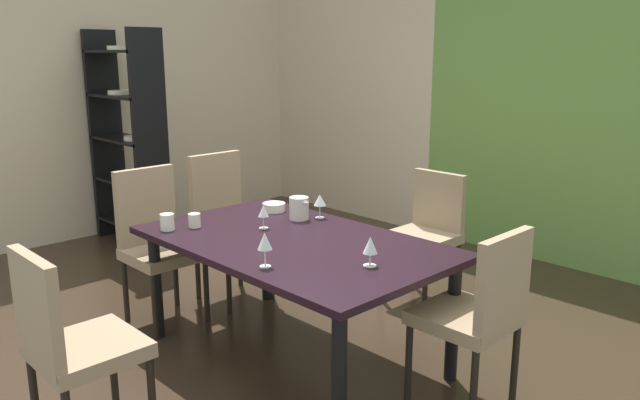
% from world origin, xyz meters
% --- Properties ---
extents(ground_plane, '(6.00, 5.20, 0.02)m').
position_xyz_m(ground_plane, '(0.00, 0.00, -0.01)').
color(ground_plane, '#32251A').
extents(back_panel_interior, '(2.31, 0.10, 2.82)m').
position_xyz_m(back_panel_interior, '(-1.85, 2.55, 1.41)').
color(back_panel_interior, beige).
rests_on(back_panel_interior, ground_plane).
extents(garden_window_panel, '(3.69, 0.10, 2.82)m').
position_xyz_m(garden_window_panel, '(1.15, 2.55, 1.41)').
color(garden_window_panel, '#638D40').
rests_on(garden_window_panel, ground_plane).
extents(left_interior_panel, '(0.10, 5.20, 2.82)m').
position_xyz_m(left_interior_panel, '(-2.95, 0.00, 1.41)').
color(left_interior_panel, beige).
rests_on(left_interior_panel, ground_plane).
extents(dining_table, '(1.78, 1.08, 0.72)m').
position_xyz_m(dining_table, '(0.32, -0.16, 0.65)').
color(dining_table, black).
rests_on(dining_table, ground_plane).
extents(chair_head_near, '(0.44, 0.44, 0.95)m').
position_xyz_m(chair_head_near, '(0.31, -1.45, 0.54)').
color(chair_head_near, '#967F62').
rests_on(chair_head_near, ground_plane).
extents(chair_left_far, '(0.45, 0.44, 1.05)m').
position_xyz_m(chair_left_far, '(-0.72, 0.12, 0.57)').
color(chair_left_far, '#967F62').
rests_on(chair_left_far, ground_plane).
extents(chair_left_near, '(0.45, 0.44, 1.01)m').
position_xyz_m(chair_left_near, '(-0.72, -0.44, 0.56)').
color(chair_left_near, '#967F62').
rests_on(chair_left_near, ground_plane).
extents(chair_right_far, '(0.44, 0.44, 0.94)m').
position_xyz_m(chair_right_far, '(1.36, 0.12, 0.54)').
color(chair_right_far, '#967F62').
rests_on(chair_right_far, ground_plane).
extents(chair_head_far, '(0.44, 0.45, 0.92)m').
position_xyz_m(chair_head_far, '(0.32, 1.12, 0.53)').
color(chair_head_far, '#967F62').
rests_on(chair_head_far, ground_plane).
extents(display_shelf, '(0.89, 0.32, 1.95)m').
position_xyz_m(display_shelf, '(-2.40, 0.26, 0.97)').
color(display_shelf, black).
rests_on(display_shelf, ground_plane).
extents(wine_glass_center, '(0.07, 0.07, 0.15)m').
position_xyz_m(wine_glass_center, '(0.92, -0.19, 0.82)').
color(wine_glass_center, silver).
rests_on(wine_glass_center, dining_table).
extents(wine_glass_right, '(0.08, 0.08, 0.15)m').
position_xyz_m(wine_glass_right, '(0.09, 0.27, 0.83)').
color(wine_glass_right, silver).
rests_on(wine_glass_right, dining_table).
extents(wine_glass_front, '(0.06, 0.06, 0.14)m').
position_xyz_m(wine_glass_front, '(0.03, -0.14, 0.82)').
color(wine_glass_front, silver).
rests_on(wine_glass_front, dining_table).
extents(wine_glass_left, '(0.07, 0.07, 0.18)m').
position_xyz_m(wine_glass_left, '(0.57, -0.57, 0.85)').
color(wine_glass_left, silver).
rests_on(wine_glass_left, dining_table).
extents(serving_bowl_near_shelf, '(0.15, 0.15, 0.05)m').
position_xyz_m(serving_bowl_near_shelf, '(-0.24, 0.17, 0.75)').
color(serving_bowl_near_shelf, white).
rests_on(serving_bowl_near_shelf, dining_table).
extents(cup_east, '(0.08, 0.08, 0.10)m').
position_xyz_m(cup_east, '(-0.34, -0.57, 0.77)').
color(cup_east, white).
rests_on(cup_east, dining_table).
extents(cup_corner, '(0.07, 0.07, 0.08)m').
position_xyz_m(cup_corner, '(-0.28, -0.42, 0.76)').
color(cup_corner, white).
rests_on(cup_corner, dining_table).
extents(pitcher_south, '(0.14, 0.12, 0.14)m').
position_xyz_m(pitcher_south, '(0.02, 0.15, 0.79)').
color(pitcher_south, silver).
rests_on(pitcher_south, dining_table).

